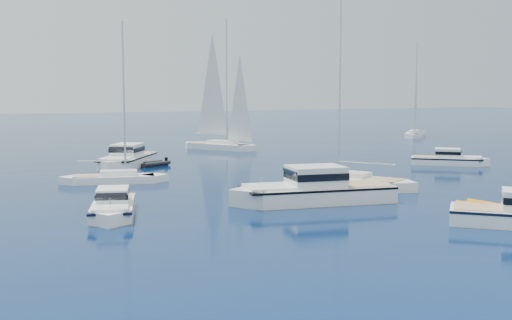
{
  "coord_description": "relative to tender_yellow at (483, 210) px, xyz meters",
  "views": [
    {
      "loc": [
        -17.01,
        -18.85,
        7.37
      ],
      "look_at": [
        2.9,
        24.1,
        2.2
      ],
      "focal_mm": 44.5,
      "sensor_mm": 36.0,
      "label": 1
    }
  ],
  "objects": [
    {
      "name": "sailboat_sails_r",
      "position": [
        0.27,
        45.1,
        0.0
      ],
      "size": [
        8.8,
        11.22,
        16.86
      ],
      "primitive_type": null,
      "rotation": [
        0.0,
        0.0,
        3.72
      ],
      "color": "white",
      "rests_on": "ground"
    },
    {
      "name": "ground",
      "position": [
        -12.11,
        -10.45,
        0.0
      ],
      "size": [
        400.0,
        400.0,
        0.0
      ],
      "primitive_type": "plane",
      "color": "navy",
      "rests_on": "ground"
    },
    {
      "name": "motor_cruiser_far_r",
      "position": [
        14.84,
        19.64,
        0.0
      ],
      "size": [
        7.8,
        7.08,
        2.12
      ],
      "primitive_type": null,
      "rotation": [
        0.0,
        0.0,
        4.02
      ],
      "color": "white",
      "rests_on": "ground"
    },
    {
      "name": "sailboat_centre",
      "position": [
        -18.22,
        21.41,
        0.0
      ],
      "size": [
        9.37,
        4.44,
        13.33
      ],
      "primitive_type": null,
      "rotation": [
        0.0,
        0.0,
        4.47
      ],
      "color": "white",
      "rests_on": "ground"
    },
    {
      "name": "motor_cruiser_distant",
      "position": [
        -14.69,
        32.01,
        0.0
      ],
      "size": [
        8.63,
        10.85,
        2.83
      ],
      "primitive_type": null,
      "rotation": [
        0.0,
        0.0,
        2.57
      ],
      "color": "white",
      "rests_on": "ground"
    },
    {
      "name": "sailboat_sails_far",
      "position": [
        37.16,
        52.56,
        0.0
      ],
      "size": [
        9.22,
        9.66,
        15.58
      ],
      "primitive_type": null,
      "rotation": [
        0.0,
        0.0,
        2.4
      ],
      "color": "silver",
      "rests_on": "ground"
    },
    {
      "name": "sailboat_mid_r",
      "position": [
        -1.99,
        11.66,
        0.0
      ],
      "size": [
        8.11,
        11.17,
        16.48
      ],
      "primitive_type": null,
      "rotation": [
        0.0,
        0.0,
        0.52
      ],
      "color": "white",
      "rests_on": "ground"
    },
    {
      "name": "tender_yellow",
      "position": [
        0.0,
        0.0,
        0.0
      ],
      "size": [
        2.25,
        3.42,
        0.95
      ],
      "primitive_type": null,
      "rotation": [
        0.0,
        0.0,
        0.15
      ],
      "color": "#C5780B",
      "rests_on": "ground"
    },
    {
      "name": "motor_cruiser_left",
      "position": [
        -21.24,
        7.93,
        0.0
      ],
      "size": [
        4.49,
        8.34,
        2.09
      ],
      "primitive_type": null,
      "rotation": [
        0.0,
        0.0,
        2.87
      ],
      "color": "white",
      "rests_on": "ground"
    },
    {
      "name": "tender_grey_far",
      "position": [
        -12.24,
        31.16,
        0.0
      ],
      "size": [
        3.8,
        3.07,
        0.95
      ],
      "primitive_type": null,
      "rotation": [
        0.0,
        0.0,
        2.0
      ],
      "color": "black",
      "rests_on": "ground"
    },
    {
      "name": "motor_cruiser_centre",
      "position": [
        -8.31,
        6.74,
        0.0
      ],
      "size": [
        12.29,
        5.41,
        3.12
      ],
      "primitive_type": null,
      "rotation": [
        0.0,
        0.0,
        1.42
      ],
      "color": "silver",
      "rests_on": "ground"
    }
  ]
}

